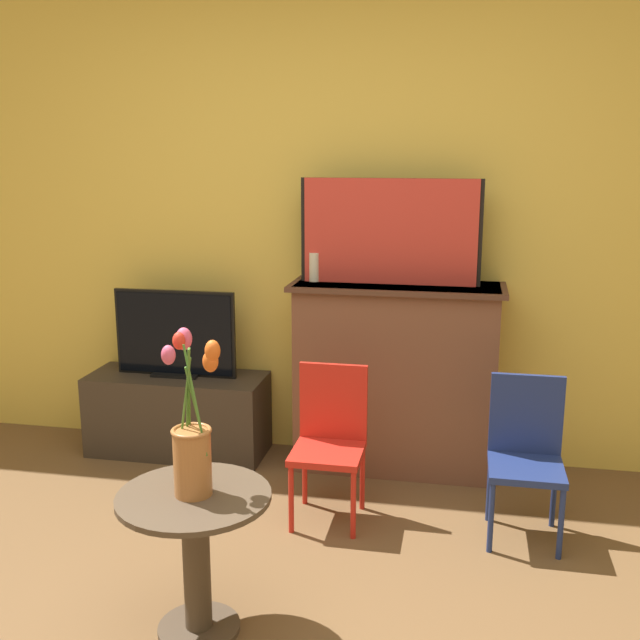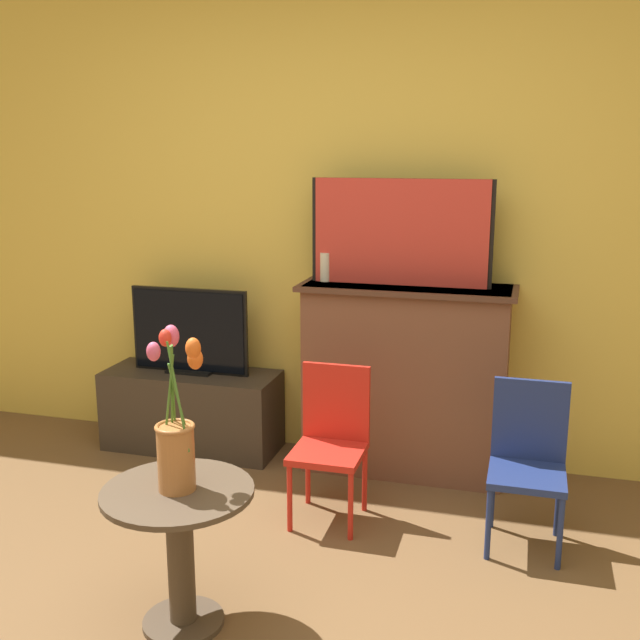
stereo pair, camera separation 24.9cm
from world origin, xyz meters
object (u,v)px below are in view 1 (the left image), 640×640
(chair_red, at_px, (330,435))
(vase_tulips, at_px, (192,439))
(chair_blue, at_px, (526,449))
(painting, at_px, (390,232))
(tv_monitor, at_px, (175,335))

(chair_red, relative_size, vase_tulips, 1.27)
(chair_red, height_order, vase_tulips, vase_tulips)
(chair_blue, distance_m, vase_tulips, 1.51)
(chair_red, xyz_separation_m, vase_tulips, (-0.30, -0.93, 0.32))
(painting, relative_size, chair_blue, 1.30)
(tv_monitor, bearing_deg, chair_blue, -17.13)
(painting, xyz_separation_m, tv_monitor, (-1.15, -0.03, -0.58))
(tv_monitor, height_order, chair_red, tv_monitor)
(vase_tulips, bearing_deg, chair_blue, 38.76)
(chair_red, relative_size, chair_blue, 1.00)
(tv_monitor, distance_m, chair_red, 1.14)
(tv_monitor, xyz_separation_m, vase_tulips, (0.66, -1.49, 0.04))
(painting, distance_m, chair_red, 1.06)
(painting, distance_m, chair_blue, 1.24)
(chair_blue, relative_size, vase_tulips, 1.27)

